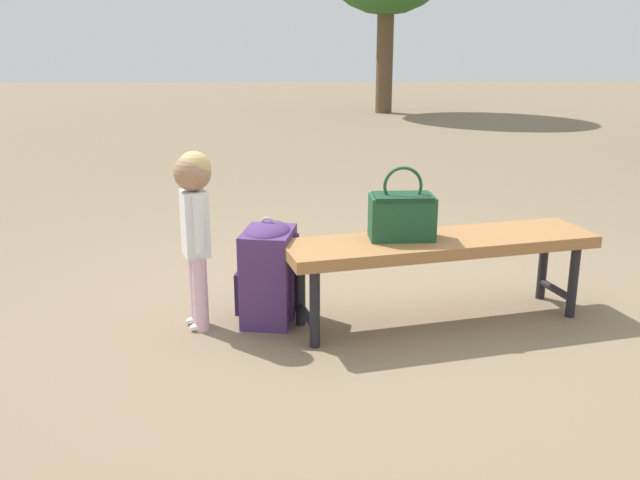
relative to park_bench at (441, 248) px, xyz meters
The scene contains 5 objects.
ground_plane 0.61m from the park_bench, 22.55° to the right, with size 40.00×40.00×0.00m, color #7F6B51.
park_bench is the anchor object (origin of this frame).
handbag 0.27m from the park_bench, ahead, with size 0.33×0.19×0.37m.
child_standing 1.24m from the park_bench, ahead, with size 0.18×0.23×0.90m.
backpack_large 0.89m from the park_bench, ahead, with size 0.33×0.37×0.56m.
Camera 1 is at (0.25, 3.52, 1.42)m, focal length 38.87 mm.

